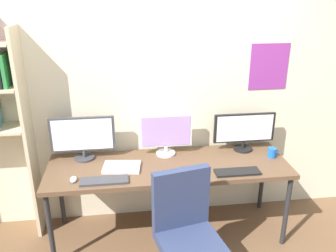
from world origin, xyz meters
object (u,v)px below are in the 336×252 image
object	(u,v)px
desk	(169,169)
office_chair	(187,246)
monitor_center	(166,133)
mouse_left_side	(73,179)
mouse_right_side	(184,169)
monitor_right	(244,130)
laptop_closed	(122,167)
monitor_left	(83,137)
coffee_mug	(272,153)
keyboard_left	(104,181)
keyboard_right	(237,172)

from	to	relation	value
desk	office_chair	xyz separation A→B (m)	(0.05, -0.69, -0.29)
monitor_center	office_chair	bearing A→B (deg)	-87.02
mouse_left_side	mouse_right_side	bearing A→B (deg)	3.54
mouse_right_side	monitor_center	bearing A→B (deg)	108.40
monitor_right	laptop_closed	distance (m)	1.21
monitor_right	laptop_closed	bearing A→B (deg)	-168.82
monitor_left	coffee_mug	world-z (taller)	monitor_left
monitor_right	coffee_mug	xyz separation A→B (m)	(0.22, -0.19, -0.16)
keyboard_left	keyboard_right	bearing A→B (deg)	0.00
monitor_left	monitor_right	size ratio (longest dim) A/B	0.98
office_chair	keyboard_left	bearing A→B (deg)	143.03
mouse_left_side	keyboard_right	bearing A→B (deg)	-1.79
monitor_left	keyboard_left	world-z (taller)	monitor_left
monitor_left	monitor_center	size ratio (longest dim) A/B	1.18
laptop_closed	monitor_left	bearing A→B (deg)	152.78
monitor_center	monitor_right	distance (m)	0.75
monitor_left	keyboard_left	bearing A→B (deg)	-66.30
monitor_center	keyboard_right	size ratio (longest dim) A/B	1.27
keyboard_left	monitor_center	bearing A→B (deg)	38.30
mouse_left_side	mouse_right_side	world-z (taller)	same
monitor_center	coffee_mug	size ratio (longest dim) A/B	4.60
monitor_right	mouse_right_side	distance (m)	0.75
laptop_closed	coffee_mug	world-z (taller)	coffee_mug
mouse_right_side	monitor_right	bearing A→B (deg)	28.14
monitor_center	keyboard_right	bearing A→B (deg)	-38.30
desk	mouse_right_side	xyz separation A→B (m)	(0.11, -0.13, 0.07)
desk	keyboard_left	distance (m)	0.61
keyboard_right	mouse_right_side	size ratio (longest dim) A/B	4.01
desk	monitor_center	size ratio (longest dim) A/B	4.40
office_chair	laptop_closed	bearing A→B (deg)	124.81
office_chair	keyboard_right	world-z (taller)	office_chair
monitor_right	coffee_mug	world-z (taller)	monitor_right
desk	mouse_left_side	xyz separation A→B (m)	(-0.81, -0.19, 0.07)
office_chair	monitor_right	xyz separation A→B (m)	(0.71, 0.90, 0.54)
monitor_right	mouse_right_side	bearing A→B (deg)	-151.86
desk	mouse_right_side	distance (m)	0.19
desk	coffee_mug	xyz separation A→B (m)	(0.97, 0.02, 0.10)
desk	monitor_right	world-z (taller)	monitor_right
keyboard_left	coffee_mug	distance (m)	1.55
desk	monitor_center	bearing A→B (deg)	90.00
monitor_left	monitor_center	xyz separation A→B (m)	(0.75, -0.00, -0.01)
desk	keyboard_right	bearing A→B (deg)	-22.33
laptop_closed	coffee_mug	distance (m)	1.39
office_chair	coffee_mug	size ratio (longest dim) A/B	9.34
keyboard_right	coffee_mug	bearing A→B (deg)	31.32
desk	mouse_left_side	size ratio (longest dim) A/B	22.38
keyboard_right	coffee_mug	xyz separation A→B (m)	(0.41, 0.25, 0.04)
monitor_right	mouse_left_side	distance (m)	1.63
laptop_closed	keyboard_left	bearing A→B (deg)	-116.83
keyboard_left	office_chair	bearing A→B (deg)	-36.97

